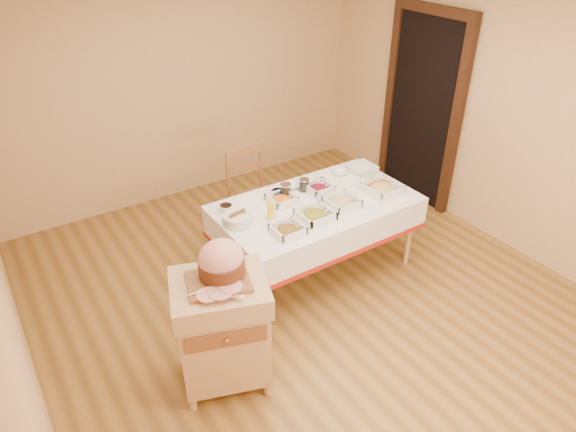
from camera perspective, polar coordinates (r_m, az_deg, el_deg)
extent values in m
plane|color=olive|center=(4.76, 2.08, -8.95)|extent=(5.00, 5.00, 0.00)
plane|color=tan|center=(6.10, -11.69, 13.86)|extent=(4.50, 0.00, 4.50)
plane|color=tan|center=(5.56, 22.05, 10.50)|extent=(0.00, 5.00, 5.00)
cube|color=black|center=(6.13, 14.68, 11.11)|extent=(0.06, 0.90, 2.10)
cube|color=#341C10|center=(5.82, 18.10, 9.47)|extent=(0.08, 0.10, 2.10)
cube|color=#341C10|center=(6.44, 11.32, 12.50)|extent=(0.08, 0.10, 2.10)
cube|color=#341C10|center=(5.85, 16.07, 21.20)|extent=(0.08, 1.10, 0.10)
cube|color=tan|center=(4.68, 3.15, 1.22)|extent=(1.80, 1.00, 0.04)
cylinder|color=tan|center=(4.23, -2.72, -8.67)|extent=(0.05, 0.05, 0.71)
cylinder|color=tan|center=(4.83, -7.85, -3.22)|extent=(0.05, 0.05, 0.71)
cylinder|color=tan|center=(5.09, 13.34, -1.90)|extent=(0.05, 0.05, 0.71)
cylinder|color=tan|center=(5.60, 7.32, 2.03)|extent=(0.05, 0.05, 0.71)
cube|color=white|center=(4.66, 3.16, 1.49)|extent=(1.82, 1.02, 0.01)
cube|color=tan|center=(3.80, -7.20, -13.13)|extent=(0.74, 0.67, 0.65)
cube|color=tan|center=(3.52, -7.63, -8.43)|extent=(0.79, 0.73, 0.16)
cube|color=brown|center=(3.48, -5.49, -13.11)|extent=(0.51, 0.19, 0.13)
sphere|color=gold|center=(3.47, -5.40, -13.20)|extent=(0.03, 0.03, 0.03)
cylinder|color=tan|center=(3.87, -9.05, -20.51)|extent=(0.05, 0.05, 0.11)
cylinder|color=tan|center=(4.14, -11.73, -16.38)|extent=(0.05, 0.05, 0.11)
cylinder|color=tan|center=(4.02, -1.76, -17.39)|extent=(0.05, 0.05, 0.11)
cylinder|color=tan|center=(4.28, -4.90, -13.69)|extent=(0.05, 0.05, 0.11)
cube|color=brown|center=(5.19, -3.46, 1.73)|extent=(0.50, 0.48, 0.03)
cylinder|color=brown|center=(5.09, -3.89, -2.41)|extent=(0.04, 0.04, 0.50)
cylinder|color=brown|center=(5.38, -6.32, -0.55)|extent=(0.04, 0.04, 0.50)
cylinder|color=brown|center=(5.29, -0.37, -0.92)|extent=(0.04, 0.04, 0.50)
cylinder|color=brown|center=(5.56, -2.90, 0.80)|extent=(0.04, 0.04, 0.50)
cylinder|color=brown|center=(5.12, -6.65, 4.31)|extent=(0.04, 0.04, 0.53)
cylinder|color=brown|center=(5.32, -3.04, 5.55)|extent=(0.04, 0.04, 0.53)
cube|color=brown|center=(5.12, -4.93, 7.15)|extent=(0.42, 0.07, 0.10)
cube|color=brown|center=(3.46, -7.74, -7.23)|extent=(0.41, 0.33, 0.03)
ellipsoid|color=pink|center=(3.42, -7.45, -4.66)|extent=(0.31, 0.28, 0.26)
cylinder|color=#552913|center=(3.47, -7.37, -5.63)|extent=(0.31, 0.31, 0.10)
cube|color=silver|center=(3.32, -7.28, -8.78)|extent=(0.26, 0.12, 0.00)
cylinder|color=silver|center=(3.39, -8.63, -7.85)|extent=(0.30, 0.09, 0.01)
cube|color=silver|center=(4.21, -0.02, -1.86)|extent=(0.24, 0.24, 0.02)
ellipsoid|color=#B01414|center=(4.20, -0.02, -1.59)|extent=(0.18, 0.18, 0.06)
cylinder|color=silver|center=(4.21, 0.76, -1.48)|extent=(0.15, 0.01, 0.11)
cube|color=silver|center=(4.41, 3.02, -0.21)|extent=(0.28, 0.28, 0.02)
ellipsoid|color=#C17918|center=(4.40, 3.03, 0.09)|extent=(0.21, 0.21, 0.07)
cylinder|color=silver|center=(4.41, 3.89, 0.19)|extent=(0.16, 0.01, 0.11)
cube|color=silver|center=(4.62, 6.00, 1.21)|extent=(0.27, 0.27, 0.02)
ellipsoid|color=#D4BA71|center=(4.61, 6.02, 1.49)|extent=(0.20, 0.20, 0.07)
cylinder|color=silver|center=(4.62, 6.80, 1.57)|extent=(0.15, 0.01, 0.11)
cube|color=silver|center=(4.90, 10.41, 2.73)|extent=(0.31, 0.31, 0.02)
ellipsoid|color=tan|center=(4.88, 10.44, 3.02)|extent=(0.24, 0.24, 0.08)
cylinder|color=silver|center=(4.91, 11.27, 3.09)|extent=(0.16, 0.01, 0.12)
cube|color=silver|center=(4.64, -0.72, 1.58)|extent=(0.23, 0.23, 0.02)
ellipsoid|color=orange|center=(4.63, -0.72, 1.82)|extent=(0.17, 0.17, 0.06)
cylinder|color=silver|center=(4.64, -0.05, 1.93)|extent=(0.15, 0.01, 0.11)
cube|color=silver|center=(4.84, 3.45, 2.83)|extent=(0.22, 0.22, 0.02)
ellipsoid|color=maroon|center=(4.83, 3.46, 3.06)|extent=(0.17, 0.17, 0.06)
cylinder|color=silver|center=(4.83, 4.09, 3.16)|extent=(0.15, 0.01, 0.11)
cylinder|color=silver|center=(4.54, -6.92, 0.88)|extent=(0.13, 0.13, 0.06)
cylinder|color=black|center=(4.53, -6.93, 1.09)|extent=(0.11, 0.11, 0.02)
cylinder|color=navy|center=(4.74, -1.10, 2.54)|extent=(0.13, 0.13, 0.05)
cylinder|color=maroon|center=(4.74, -1.11, 2.72)|extent=(0.10, 0.10, 0.02)
cylinder|color=silver|center=(4.95, 3.68, 3.83)|extent=(0.12, 0.12, 0.06)
cylinder|color=orange|center=(4.94, 3.69, 4.02)|extent=(0.09, 0.09, 0.02)
imported|color=silver|center=(4.89, 0.38, 3.35)|extent=(0.19, 0.19, 0.04)
imported|color=silver|center=(5.17, 5.82, 4.88)|extent=(0.16, 0.16, 0.05)
cylinder|color=silver|center=(4.71, -0.27, 2.79)|extent=(0.10, 0.10, 0.12)
cylinder|color=silver|center=(4.68, -0.27, 3.49)|extent=(0.10, 0.10, 0.01)
cylinder|color=black|center=(4.72, -0.27, 2.61)|extent=(0.08, 0.08, 0.09)
cylinder|color=silver|center=(4.82, 1.79, 3.42)|extent=(0.09, 0.09, 0.11)
cylinder|color=silver|center=(4.80, 1.80, 4.06)|extent=(0.10, 0.10, 0.01)
cylinder|color=black|center=(4.83, 1.79, 3.26)|extent=(0.08, 0.08, 0.08)
cylinder|color=yellow|center=(4.38, -1.94, 0.58)|extent=(0.06, 0.06, 0.15)
cone|color=yellow|center=(4.34, -1.97, 1.62)|extent=(0.04, 0.04, 0.04)
cylinder|color=silver|center=(4.33, -5.61, -0.38)|extent=(0.25, 0.25, 0.09)
cube|color=silver|center=(5.24, 8.16, 4.93)|extent=(0.25, 0.25, 0.01)
cube|color=silver|center=(5.24, 8.17, 5.09)|extent=(0.25, 0.25, 0.01)
cube|color=silver|center=(5.23, 8.18, 5.24)|extent=(0.25, 0.25, 0.01)
cube|color=silver|center=(5.22, 8.20, 5.39)|extent=(0.25, 0.25, 0.01)
cube|color=silver|center=(5.22, 8.21, 5.54)|extent=(0.25, 0.25, 0.01)
ellipsoid|color=gold|center=(5.01, 9.88, 3.52)|extent=(0.32, 0.23, 0.03)
ellipsoid|color=#A84C12|center=(5.00, 9.89, 3.64)|extent=(0.28, 0.19, 0.03)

